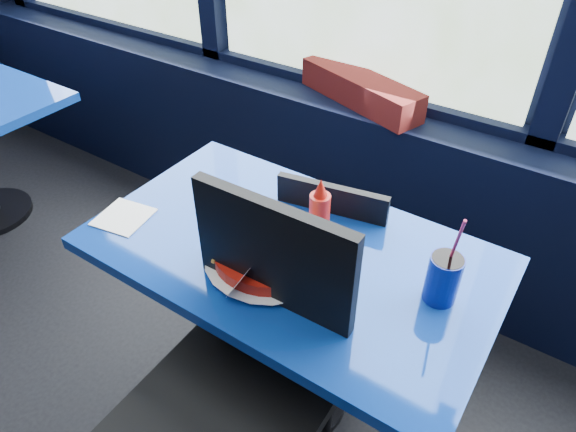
# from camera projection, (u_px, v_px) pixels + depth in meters

# --- Properties ---
(window_sill) EXTENTS (5.00, 0.26, 0.80)m
(window_sill) POSITION_uv_depth(u_px,v_px,m) (339.00, 178.00, 2.43)
(window_sill) COLOR black
(window_sill) RESTS_ON ground
(near_table) EXTENTS (1.20, 0.70, 0.75)m
(near_table) POSITION_uv_depth(u_px,v_px,m) (290.00, 291.00, 1.62)
(near_table) COLOR black
(near_table) RESTS_ON ground
(chair_near_front) EXTENTS (0.49, 0.49, 1.06)m
(chair_near_front) POSITION_uv_depth(u_px,v_px,m) (245.00, 365.00, 1.36)
(chair_near_front) COLOR black
(chair_near_front) RESTS_ON ground
(chair_near_back) EXTENTS (0.45, 0.45, 0.85)m
(chair_near_back) POSITION_uv_depth(u_px,v_px,m) (347.00, 255.00, 1.87)
(chair_near_back) COLOR black
(chair_near_back) RESTS_ON ground
(planter_box) EXTENTS (0.60, 0.33, 0.12)m
(planter_box) POSITION_uv_depth(u_px,v_px,m) (360.00, 89.00, 2.12)
(planter_box) COLOR maroon
(planter_box) RESTS_ON window_sill
(food_basket) EXTENTS (0.35, 0.35, 0.10)m
(food_basket) POSITION_uv_depth(u_px,v_px,m) (260.00, 262.00, 1.41)
(food_basket) COLOR #AD150B
(food_basket) RESTS_ON near_table
(ketchup_bottle) EXTENTS (0.06, 0.06, 0.23)m
(ketchup_bottle) POSITION_uv_depth(u_px,v_px,m) (319.00, 216.00, 1.47)
(ketchup_bottle) COLOR #AD150B
(ketchup_bottle) RESTS_ON near_table
(soda_cup) EXTENTS (0.09, 0.09, 0.30)m
(soda_cup) POSITION_uv_depth(u_px,v_px,m) (443.00, 278.00, 1.31)
(soda_cup) COLOR navy
(soda_cup) RESTS_ON near_table
(napkin) EXTENTS (0.18, 0.18, 0.00)m
(napkin) POSITION_uv_depth(u_px,v_px,m) (124.00, 217.00, 1.62)
(napkin) COLOR white
(napkin) RESTS_ON near_table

